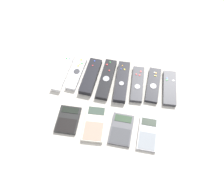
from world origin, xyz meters
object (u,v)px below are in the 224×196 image
Objects in this scene: remote_2 at (91,76)px; remote_6 at (153,85)px; remote_7 at (169,88)px; calculator_1 at (95,123)px; remote_3 at (106,79)px; calculator_0 at (68,120)px; calculator_3 at (148,134)px; calculator_2 at (121,129)px; remote_4 at (122,81)px; remote_5 at (137,84)px; remote_1 at (77,73)px; remote_0 at (63,73)px.

remote_6 is at bearing 4.46° from remote_2.
remote_7 is 1.11× the size of calculator_1.
remote_3 is at bearing 2.92° from remote_2.
calculator_1 is at bearing -0.53° from calculator_0.
remote_2 is at bearing 141.71° from calculator_3.
remote_7 reaches higher than calculator_2.
remote_4 is 0.07m from remote_5.
calculator_3 is (-0.08, -0.24, -0.00)m from remote_7.
calculator_3 is at bearing -60.18° from remote_4.
remote_1 reaches higher than calculator_0.
remote_5 is 0.24m from calculator_2.
calculator_2 is 0.95× the size of calculator_3.
remote_5 is at bearing 2.33° from remote_1.
remote_4 is (0.22, -0.01, 0.00)m from remote_1.
calculator_0 is at bearing -143.27° from remote_6.
remote_7 is at bearing -0.82° from remote_6.
calculator_0 is at bearing 177.56° from calculator_1.
remote_1 is 0.15m from remote_3.
remote_5 is (0.07, 0.00, -0.00)m from remote_4.
remote_6 is 0.26m from calculator_2.
remote_0 is at bearing 144.52° from calculator_2.
remote_2 reaches higher than calculator_2.
remote_6 is at bearing 3.83° from remote_1.
calculator_0 is 0.33m from calculator_3.
calculator_3 is at bearing -35.61° from remote_2.
remote_1 is (0.06, 0.01, -0.00)m from remote_0.
remote_4 is at bearing 66.83° from calculator_1.
remote_6 is at bearing 66.28° from calculator_2.
remote_1 is 0.95× the size of remote_2.
calculator_2 is at bearing -2.70° from calculator_0.
remote_4 is 0.30m from calculator_0.
remote_4 is 1.16× the size of remote_6.
remote_3 reaches higher than remote_5.
calculator_0 is (-0.41, -0.23, -0.00)m from remote_7.
remote_5 is (0.14, -0.00, -0.00)m from remote_3.
remote_2 is 1.57× the size of calculator_0.
remote_4 reaches higher than remote_3.
calculator_3 is (0.42, -0.23, -0.00)m from remote_0.
remote_5 is at bearing 81.65° from calculator_2.
remote_3 is 0.26m from calculator_2.
remote_0 reaches higher than remote_5.
remote_2 is 0.22m from remote_5.
remote_7 is 1.28× the size of calculator_3.
remote_3 is 1.01× the size of remote_4.
remote_4 is at bearing 47.77° from calculator_0.
calculator_0 and calculator_2 have the same top height.
remote_3 is 0.26m from calculator_0.
remote_2 is at bearing -178.34° from remote_3.
remote_5 and remote_6 have the same top height.
remote_6 is at bearing 89.95° from calculator_3.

